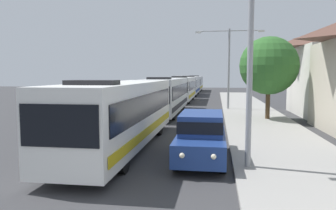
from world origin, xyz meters
name	(u,v)px	position (x,y,z in m)	size (l,w,h in m)	color
bus_lead	(123,112)	(-1.30, 9.58, 1.69)	(2.58, 12.26, 3.21)	silver
bus_second_in_line	(166,94)	(-1.30, 22.66, 1.69)	(2.58, 11.84, 3.21)	silver
bus_middle	(182,88)	(-1.30, 35.82, 1.69)	(2.58, 10.72, 3.21)	silver
bus_fourth_in_line	(190,85)	(-1.30, 48.37, 1.69)	(2.58, 11.58, 3.21)	silver
bus_rear	(195,83)	(-1.30, 61.30, 1.69)	(2.58, 11.61, 3.21)	silver
white_suv	(201,135)	(2.40, 7.90, 1.03)	(1.86, 4.89, 1.90)	navy
box_truck_oncoming	(181,82)	(-4.60, 64.06, 1.71)	(2.35, 7.77, 3.15)	black
streetlamp_near	(251,12)	(4.10, 6.79, 5.53)	(6.30, 0.28, 8.81)	gray
streetlamp_mid	(229,59)	(4.10, 26.51, 4.85)	(6.35, 0.28, 7.54)	gray
roadside_tree	(269,66)	(6.73, 19.77, 4.04)	(4.23, 4.23, 6.02)	#4C3823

